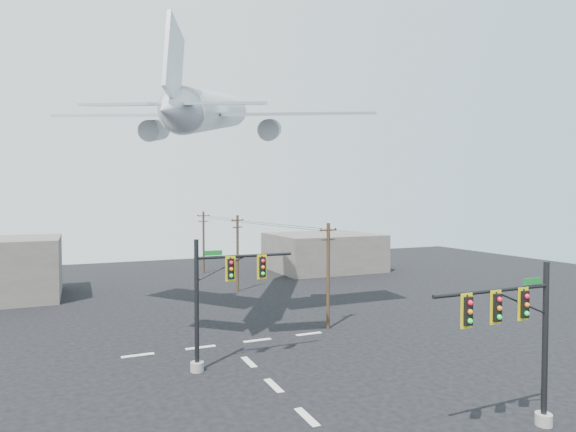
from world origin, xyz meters
name	(u,v)px	position (x,y,z in m)	size (l,w,h in m)	color
ground	(307,417)	(0.00, 0.00, 0.00)	(120.00, 120.00, 0.00)	black
lane_markings	(265,377)	(0.00, 5.33, 0.01)	(14.00, 21.20, 0.01)	beige
signal_mast_near	(521,338)	(7.56, -4.91, 4.02)	(6.49, 0.79, 7.14)	gray
signal_mast_far	(218,300)	(-1.99, 7.65, 4.00)	(6.24, 0.83, 7.56)	gray
utility_pole_a	(328,274)	(7.98, 12.70, 4.20)	(1.60, 0.43, 8.04)	#40281B
utility_pole_b	(238,252)	(6.24, 29.70, 4.26)	(1.55, 0.75, 8.14)	#40281B
utility_pole_c	(204,241)	(6.01, 43.81, 4.29)	(1.66, 0.48, 8.20)	#40281B
power_lines	(246,221)	(6.66, 28.24, 7.53)	(3.46, 31.11, 0.10)	black
airliner	(212,112)	(0.80, 19.30, 16.95)	(23.78, 25.99, 7.73)	#A9ADB5
building_right	(323,252)	(22.00, 40.00, 2.50)	(14.00, 12.00, 5.00)	#655F59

